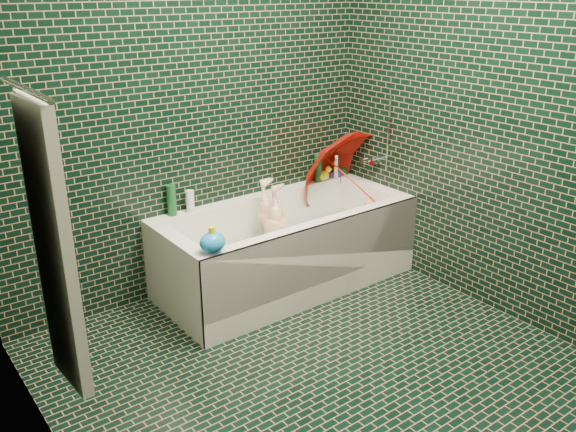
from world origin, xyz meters
TOP-DOWN VIEW (x-y plane):
  - floor at (0.00, 0.00)m, footprint 2.80×2.80m
  - wall_back at (0.00, 1.40)m, footprint 2.80×0.00m
  - wall_left at (-1.30, 0.00)m, footprint 0.00×2.80m
  - wall_right at (1.30, 0.00)m, footprint 0.00×2.80m
  - bathtub at (0.45, 1.01)m, footprint 1.70×0.75m
  - bath_mat at (0.45, 1.02)m, footprint 1.35×0.47m
  - water at (0.45, 1.02)m, footprint 1.48×0.53m
  - towel_rail at (-1.25, 0.25)m, footprint 0.02×0.58m
  - towel at (-1.24, 0.24)m, footprint 0.08×0.44m
  - faucet at (1.26, 1.02)m, footprint 0.18×0.19m
  - child at (0.41, 1.07)m, footprint 0.88×0.45m
  - umbrella at (1.10, 1.11)m, footprint 0.91×0.92m
  - soap_bottle_a at (1.17, 1.37)m, footprint 0.09×0.09m
  - soap_bottle_b at (1.14, 1.32)m, footprint 0.12×0.12m
  - soap_bottle_c at (1.23, 1.32)m, footprint 0.14×0.14m
  - bottle_right_tall at (0.98, 1.33)m, footprint 0.07×0.07m
  - bottle_right_pump at (1.14, 1.33)m, footprint 0.07×0.07m
  - bottle_left_tall at (-0.20, 1.36)m, footprint 0.06×0.06m
  - bottle_left_short at (-0.08, 1.34)m, footprint 0.06×0.06m
  - rubber_duck at (1.03, 1.32)m, footprint 0.13×0.10m
  - bath_toy at (-0.29, 0.71)m, footprint 0.17×0.15m

SIDE VIEW (x-z plane):
  - floor at x=0.00m, z-range 0.00..0.00m
  - bath_mat at x=0.45m, z-range 0.15..0.16m
  - bathtub at x=0.45m, z-range -0.06..0.49m
  - water at x=0.45m, z-range 0.30..0.30m
  - child at x=0.41m, z-range 0.18..0.44m
  - soap_bottle_a at x=1.17m, z-range 0.43..0.67m
  - soap_bottle_b at x=1.14m, z-range 0.45..0.65m
  - soap_bottle_c at x=1.23m, z-range 0.47..0.63m
  - rubber_duck at x=1.03m, z-range 0.54..0.65m
  - umbrella at x=1.10m, z-range 0.08..1.12m
  - bath_toy at x=-0.29m, z-range 0.54..0.69m
  - bottle_left_short at x=-0.08m, z-range 0.55..0.70m
  - bottle_right_pump at x=1.14m, z-range 0.55..0.73m
  - bottle_left_tall at x=-0.20m, z-range 0.55..0.75m
  - bottle_right_tall at x=0.98m, z-range 0.55..0.76m
  - faucet at x=1.26m, z-range 0.50..1.05m
  - towel at x=-1.24m, z-range 0.47..1.59m
  - wall_back at x=0.00m, z-range -0.15..2.65m
  - wall_left at x=-1.30m, z-range -0.15..2.65m
  - wall_right at x=1.30m, z-range -0.15..2.65m
  - towel_rail at x=-1.25m, z-range 1.59..1.61m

